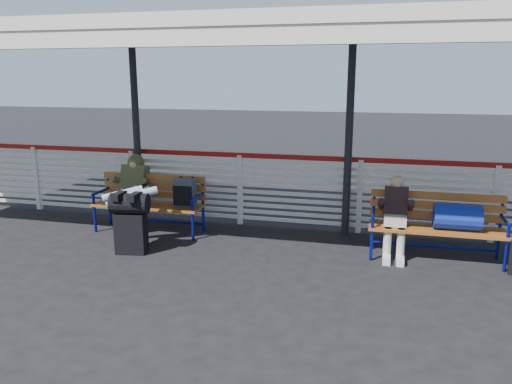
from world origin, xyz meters
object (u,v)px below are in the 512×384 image
(luggage_stack, at_px, (130,221))
(traveler_man, at_px, (131,192))
(bench_left, at_px, (161,196))
(bench_right, at_px, (447,219))
(companion_person, at_px, (395,216))

(luggage_stack, height_order, traveler_man, traveler_man)
(bench_left, distance_m, bench_right, 4.35)
(traveler_man, bearing_deg, bench_left, 45.52)
(bench_right, distance_m, companion_person, 0.68)
(bench_left, bearing_deg, luggage_stack, -89.71)
(bench_left, height_order, traveler_man, traveler_man)
(luggage_stack, bearing_deg, bench_left, 81.02)
(companion_person, bearing_deg, bench_left, 175.94)
(bench_right, relative_size, traveler_man, 1.10)
(luggage_stack, distance_m, bench_right, 4.41)
(bench_right, height_order, traveler_man, traveler_man)
(bench_left, relative_size, companion_person, 1.57)
(luggage_stack, height_order, bench_left, bench_left)
(companion_person, bearing_deg, bench_right, 0.38)
(luggage_stack, distance_m, companion_person, 3.74)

